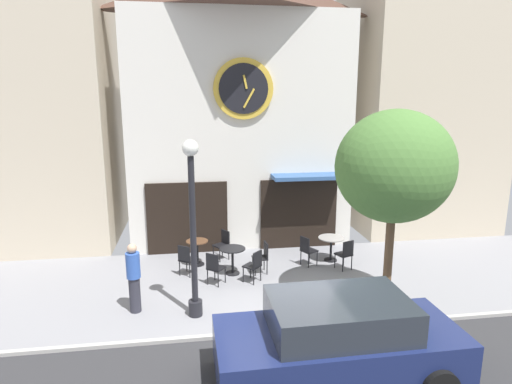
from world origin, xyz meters
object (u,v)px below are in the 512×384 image
street_tree (395,167)px  cafe_chair_under_awning (223,242)px  cafe_table_center (232,255)px  cafe_chair_mid_row (214,266)px  cafe_chair_near_tree (255,264)px  street_lamp (193,230)px  cafe_chair_facing_wall (186,258)px  cafe_chair_by_entrance (307,249)px  cafe_table_near_curb (197,248)px  pedestrian_blue (134,277)px  cafe_chair_curbside (346,253)px  cafe_table_center_left (331,243)px  cafe_chair_near_lamp (263,255)px  parked_car_navy (338,340)px

street_tree → cafe_chair_under_awning: size_ratio=5.20×
cafe_table_center → cafe_chair_mid_row: (-0.54, -0.67, -0.02)m
cafe_chair_near_tree → street_lamp: bearing=-135.3°
cafe_chair_facing_wall → cafe_chair_under_awning: bearing=45.5°
street_lamp → cafe_chair_by_entrance: bearing=37.4°
cafe_table_near_curb → cafe_chair_near_tree: (1.50, -1.48, 0.02)m
cafe_table_center → pedestrian_blue: 3.11m
cafe_table_center → cafe_chair_curbside: cafe_chair_curbside is taller
cafe_table_center_left → cafe_table_near_curb: bearing=176.4°
cafe_chair_curbside → cafe_chair_facing_wall: bearing=176.6°
cafe_chair_near_lamp → parked_car_navy: 4.94m
cafe_table_center → cafe_table_center_left: size_ratio=0.96×
cafe_chair_mid_row → parked_car_navy: parked_car_navy is taller
cafe_chair_facing_wall → cafe_chair_curbside: same height
cafe_table_near_curb → street_lamp: bearing=-91.9°
cafe_chair_near_lamp → cafe_chair_under_awning: same height
cafe_table_center_left → cafe_chair_mid_row: bearing=-161.1°
street_lamp → parked_car_navy: 3.88m
cafe_chair_near_tree → cafe_chair_near_lamp: bearing=62.3°
cafe_table_center → cafe_chair_mid_row: size_ratio=0.85×
cafe_table_near_curb → cafe_chair_facing_wall: 0.82m
cafe_table_center → cafe_chair_near_tree: bearing=-51.4°
cafe_chair_under_awning → parked_car_navy: (1.57, -6.16, 0.23)m
cafe_table_center → cafe_chair_under_awning: cafe_chair_under_awning is taller
cafe_chair_near_tree → parked_car_navy: parked_car_navy is taller
cafe_table_center → cafe_chair_facing_wall: (-1.30, 0.06, -0.02)m
cafe_chair_under_awning → cafe_chair_by_entrance: 2.59m
cafe_table_near_curb → cafe_chair_by_entrance: (3.22, -0.54, 0.02)m
cafe_chair_mid_row → cafe_table_near_curb: bearing=106.0°
cafe_chair_by_entrance → parked_car_navy: size_ratio=0.21×
cafe_table_center → cafe_chair_near_lamp: (0.85, -0.05, -0.02)m
street_tree → pedestrian_blue: street_tree is taller
cafe_table_center → pedestrian_blue: pedestrian_blue is taller
street_lamp → cafe_table_center: 2.92m
street_tree → cafe_chair_near_lamp: size_ratio=5.20×
cafe_table_center_left → parked_car_navy: 5.78m
cafe_chair_near_tree → cafe_chair_mid_row: bearing=-179.6°
cafe_table_near_curb → cafe_chair_near_lamp: size_ratio=0.84×
cafe_table_near_curb → cafe_chair_facing_wall: (-0.32, -0.75, 0.02)m
cafe_table_center_left → cafe_chair_mid_row: size_ratio=0.88×
cafe_table_near_curb → pedestrian_blue: bearing=-119.0°
cafe_chair_by_entrance → cafe_chair_near_tree: 1.95m
street_lamp → cafe_chair_near_tree: 2.73m
cafe_table_center → street_lamp: bearing=-115.5°
cafe_table_center → cafe_table_center_left: 3.13m
cafe_chair_near_tree → pedestrian_blue: bearing=-158.1°
cafe_table_center → cafe_table_near_curb: bearing=139.9°
cafe_chair_curbside → cafe_table_near_curb: bearing=166.4°
cafe_chair_by_entrance → street_tree: bearing=-66.4°
cafe_table_near_curb → cafe_table_center: size_ratio=0.99×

